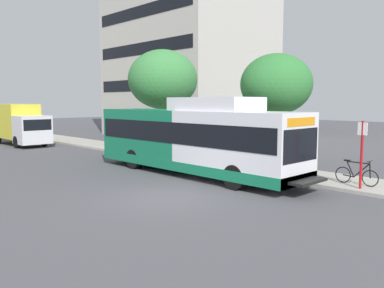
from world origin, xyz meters
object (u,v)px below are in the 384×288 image
(street_tree_mid_block, at_px, (163,80))
(box_truck_background, at_px, (19,123))
(transit_bus, at_px, (193,139))
(bicycle_parked, at_px, (356,174))
(bus_stop_sign_pole, at_px, (362,150))
(street_tree_near_stop, at_px, (276,84))

(street_tree_mid_block, xyz_separation_m, box_truck_background, (-4.83, 12.21, -3.14))
(transit_bus, distance_m, street_tree_mid_block, 8.31)
(transit_bus, distance_m, bicycle_parked, 7.28)
(transit_bus, distance_m, bus_stop_sign_pole, 7.40)
(street_tree_mid_block, bearing_deg, bicycle_parked, -94.62)
(bicycle_parked, relative_size, street_tree_near_stop, 0.31)
(street_tree_near_stop, xyz_separation_m, box_truck_background, (-5.02, 20.85, -2.57))
(bicycle_parked, distance_m, box_truck_background, 25.93)
(transit_bus, bearing_deg, street_tree_near_stop, -26.17)
(bus_stop_sign_pole, relative_size, street_tree_near_stop, 0.46)
(bicycle_parked, bearing_deg, bus_stop_sign_pole, -145.46)
(transit_bus, distance_m, street_tree_near_stop, 5.07)
(bicycle_parked, relative_size, box_truck_background, 0.25)
(bicycle_parked, height_order, street_tree_mid_block, street_tree_mid_block)
(street_tree_mid_block, relative_size, box_truck_background, 0.95)
(bicycle_parked, xyz_separation_m, street_tree_mid_block, (1.08, 13.41, 4.32))
(bus_stop_sign_pole, distance_m, box_truck_background, 26.24)
(transit_bus, xyz_separation_m, street_tree_near_stop, (3.90, -1.92, 2.60))
(transit_bus, relative_size, street_tree_mid_block, 1.84)
(bicycle_parked, bearing_deg, street_tree_mid_block, 85.38)
(bus_stop_sign_pole, xyz_separation_m, bicycle_parked, (0.61, 0.42, -1.09))
(transit_bus, xyz_separation_m, street_tree_mid_block, (3.71, 6.72, 3.18))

